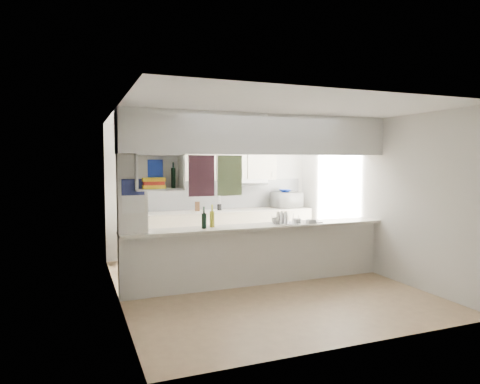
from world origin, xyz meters
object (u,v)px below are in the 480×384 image
bowl (285,191)px  wine_bottles (208,219)px  microwave (287,200)px  dish_rack (284,219)px

bowl → wine_bottles: bearing=-138.0°
microwave → dish_rack: microwave is taller
microwave → wine_bottles: size_ratio=1.74×
microwave → wine_bottles: 3.20m
bowl → microwave: bearing=-7.0°
wine_bottles → bowl: bearing=42.0°
dish_rack → microwave: bearing=71.6°
dish_rack → wine_bottles: (-1.23, 0.05, 0.04)m
wine_bottles → microwave: bearing=41.4°
microwave → dish_rack: 2.46m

